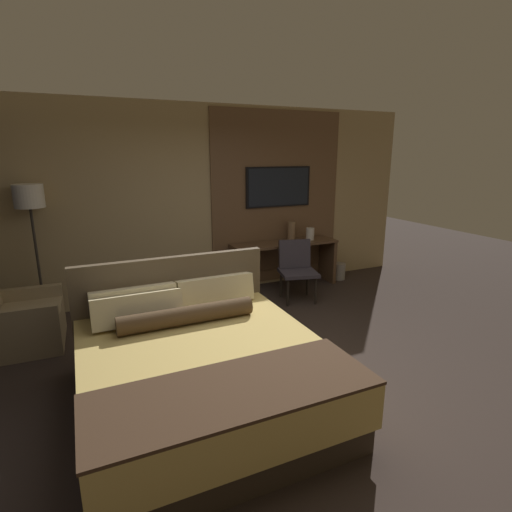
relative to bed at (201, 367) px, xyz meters
The scene contains 11 objects.
ground_plane 0.93m from the bed, 10.54° to the left, with size 16.00×16.00×0.00m, color #332823.
wall_back_tv_panel 3.12m from the bed, 69.76° to the left, with size 7.20×0.09×2.80m.
bed is the anchor object (origin of this frame).
desk 3.28m from the bed, 49.26° to the left, with size 1.72×0.49×0.74m.
tv 3.65m from the bed, 51.43° to the left, with size 1.12×0.04×0.63m.
desk_chair 2.79m from the bed, 42.90° to the left, with size 0.62×0.61×0.87m.
armchair_by_window 2.38m from the bed, 129.59° to the left, with size 0.84×0.85×0.80m.
floor_lamp 3.05m from the bed, 117.88° to the left, with size 0.34×0.34×1.75m.
vase_tall 3.50m from the bed, 47.83° to the left, with size 0.12×0.12×0.30m.
vase_short 3.60m from the bed, 43.14° to the left, with size 0.13×0.13×0.20m.
waste_bin 3.99m from the bed, 37.05° to the left, with size 0.22×0.22×0.28m.
Camera 1 is at (-1.69, -3.13, 2.10)m, focal length 28.00 mm.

